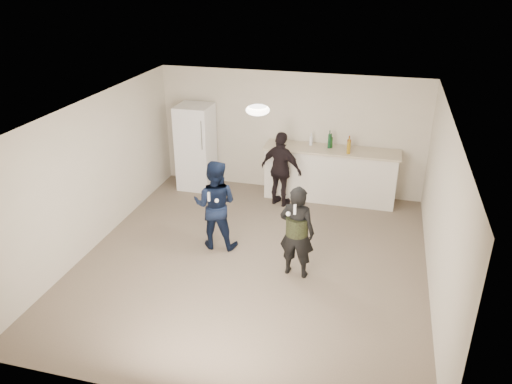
% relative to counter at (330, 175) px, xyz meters
% --- Properties ---
extents(floor, '(6.00, 6.00, 0.00)m').
position_rel_counter_xyz_m(floor, '(-0.90, -2.67, -0.53)').
color(floor, '#6B5B4C').
rests_on(floor, ground).
extents(ceiling, '(6.00, 6.00, 0.00)m').
position_rel_counter_xyz_m(ceiling, '(-0.90, -2.67, 1.98)').
color(ceiling, silver).
rests_on(ceiling, wall_back).
extents(wall_back, '(6.00, 0.00, 6.00)m').
position_rel_counter_xyz_m(wall_back, '(-0.90, 0.33, 0.72)').
color(wall_back, beige).
rests_on(wall_back, floor).
extents(wall_front, '(6.00, 0.00, 6.00)m').
position_rel_counter_xyz_m(wall_front, '(-0.90, -5.67, 0.72)').
color(wall_front, beige).
rests_on(wall_front, floor).
extents(wall_left, '(0.00, 6.00, 6.00)m').
position_rel_counter_xyz_m(wall_left, '(-3.65, -2.67, 0.72)').
color(wall_left, beige).
rests_on(wall_left, floor).
extents(wall_right, '(0.00, 6.00, 6.00)m').
position_rel_counter_xyz_m(wall_right, '(1.85, -2.67, 0.72)').
color(wall_right, beige).
rests_on(wall_right, floor).
extents(counter, '(2.60, 0.56, 1.05)m').
position_rel_counter_xyz_m(counter, '(0.00, 0.00, 0.00)').
color(counter, white).
rests_on(counter, floor).
extents(counter_top, '(2.68, 0.64, 0.04)m').
position_rel_counter_xyz_m(counter_top, '(0.00, 0.00, 0.55)').
color(counter_top, beige).
rests_on(counter_top, counter).
extents(fridge, '(0.70, 0.70, 1.80)m').
position_rel_counter_xyz_m(fridge, '(-2.84, -0.07, 0.38)').
color(fridge, white).
rests_on(fridge, floor).
extents(fridge_handle, '(0.02, 0.02, 0.60)m').
position_rel_counter_xyz_m(fridge_handle, '(-2.56, -0.44, 0.78)').
color(fridge_handle, '#B9BABE').
rests_on(fridge_handle, fridge).
extents(ceiling_dome, '(0.36, 0.36, 0.16)m').
position_rel_counter_xyz_m(ceiling_dome, '(-0.90, -2.37, 1.93)').
color(ceiling_dome, white).
rests_on(ceiling_dome, ceiling).
extents(shaker, '(0.08, 0.08, 0.17)m').
position_rel_counter_xyz_m(shaker, '(-1.04, 0.09, 0.65)').
color(shaker, silver).
rests_on(shaker, counter_top).
extents(man, '(0.79, 0.64, 1.55)m').
position_rel_counter_xyz_m(man, '(-1.64, -2.34, 0.25)').
color(man, '#102045').
rests_on(man, floor).
extents(woman, '(0.59, 0.42, 1.50)m').
position_rel_counter_xyz_m(woman, '(-0.16, -2.86, 0.22)').
color(woman, black).
rests_on(woman, floor).
extents(camo_shorts, '(0.34, 0.34, 0.28)m').
position_rel_counter_xyz_m(camo_shorts, '(-0.16, -2.86, 0.32)').
color(camo_shorts, '#2B3618').
rests_on(camo_shorts, woman).
extents(spectator, '(0.96, 0.64, 1.52)m').
position_rel_counter_xyz_m(spectator, '(-0.91, -0.50, 0.23)').
color(spectator, black).
rests_on(spectator, floor).
extents(remote_man, '(0.04, 0.04, 0.15)m').
position_rel_counter_xyz_m(remote_man, '(-1.64, -2.62, 0.53)').
color(remote_man, silver).
rests_on(remote_man, man).
extents(nunchuk_man, '(0.07, 0.07, 0.07)m').
position_rel_counter_xyz_m(nunchuk_man, '(-1.52, -2.59, 0.45)').
color(nunchuk_man, white).
rests_on(nunchuk_man, man).
extents(remote_woman, '(0.04, 0.04, 0.15)m').
position_rel_counter_xyz_m(remote_woman, '(-0.16, -3.11, 0.72)').
color(remote_woman, silver).
rests_on(remote_woman, woman).
extents(nunchuk_woman, '(0.07, 0.07, 0.07)m').
position_rel_counter_xyz_m(nunchuk_woman, '(-0.26, -3.08, 0.62)').
color(nunchuk_woman, white).
rests_on(nunchuk_woman, woman).
extents(bottle_cluster, '(0.84, 0.37, 0.28)m').
position_rel_counter_xyz_m(bottle_cluster, '(0.07, 0.03, 0.68)').
color(bottle_cluster, '#9D7416').
rests_on(bottle_cluster, counter_top).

